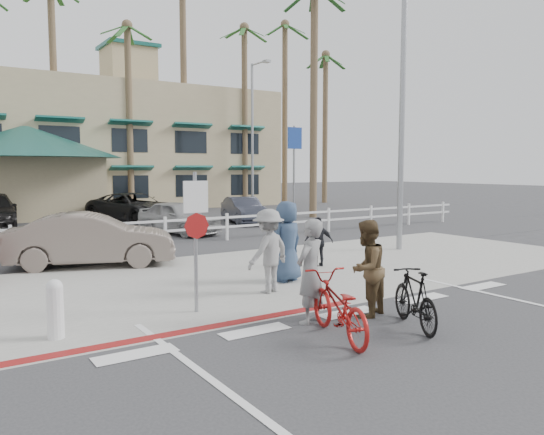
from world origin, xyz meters
TOP-DOWN VIEW (x-y plane):
  - ground at (0.00, 0.00)m, footprint 140.00×140.00m
  - bike_path at (0.00, -2.00)m, footprint 12.00×16.00m
  - sidewalk_plaza at (0.00, 4.50)m, footprint 22.00×7.00m
  - cross_street at (0.00, 8.50)m, footprint 40.00×5.00m
  - parking_lot at (0.00, 18.00)m, footprint 50.00×16.00m
  - curb_red at (-3.00, 1.20)m, footprint 7.00×0.25m
  - rail_fence at (0.50, 10.50)m, footprint 29.40×0.16m
  - building at (2.00, 31.00)m, footprint 28.00×16.00m
  - sign_post at (-2.30, 2.20)m, footprint 0.50×0.10m
  - bollard_0 at (-4.80, 2.00)m, footprint 0.26×0.26m
  - streetlight_0 at (6.50, 5.50)m, footprint 0.60×2.00m
  - streetlight_1 at (12.00, 24.00)m, footprint 0.60×2.00m
  - info_sign at (14.00, 22.00)m, footprint 1.20×0.16m
  - palm_4 at (0.00, 26.00)m, footprint 4.00×4.00m
  - palm_5 at (4.00, 25.00)m, footprint 4.00×4.00m
  - palm_6 at (8.00, 26.00)m, footprint 4.00×4.00m
  - palm_7 at (12.00, 25.00)m, footprint 4.00×4.00m
  - palm_8 at (16.00, 26.00)m, footprint 4.00×4.00m
  - palm_9 at (19.00, 25.00)m, footprint 4.00×4.00m
  - palm_11 at (11.00, 16.00)m, footprint 4.00×4.00m
  - bike_red at (-1.10, -0.41)m, footprint 1.18×2.07m
  - rider_red at (-0.95, 0.50)m, footprint 0.78×0.66m
  - bike_black at (0.34, -0.68)m, footprint 1.12×1.72m
  - rider_black at (0.16, 0.30)m, footprint 1.03×0.92m
  - pedestrian_a at (-0.34, 2.79)m, footprint 1.31×0.99m
  - pedestrian_child at (2.43, 4.58)m, footprint 0.85×0.66m
  - pedestrian_b at (0.63, 3.49)m, footprint 1.05×0.81m
  - car_white_sedan at (-2.71, 7.99)m, footprint 4.67×2.91m
  - lot_car_2 at (2.07, 13.26)m, footprint 2.59×4.25m
  - lot_car_3 at (6.31, 15.33)m, footprint 2.16×4.02m
  - lot_car_5 at (2.10, 18.84)m, footprint 4.05×5.68m

SIDE VIEW (x-z plane):
  - ground at x=0.00m, z-range 0.00..0.00m
  - parking_lot at x=0.00m, z-range 0.00..0.01m
  - bike_path at x=0.00m, z-range 0.00..0.01m
  - cross_street at x=0.00m, z-range 0.00..0.01m
  - sidewalk_plaza at x=0.00m, z-range 0.00..0.01m
  - curb_red at x=-3.00m, z-range 0.00..0.02m
  - bollard_0 at x=-4.80m, z-range 0.00..0.95m
  - rail_fence at x=0.50m, z-range 0.00..1.00m
  - bike_black at x=0.34m, z-range 0.00..1.01m
  - bike_red at x=-1.10m, z-range 0.00..1.03m
  - lot_car_3 at x=6.31m, z-range 0.00..1.26m
  - pedestrian_child at x=2.43m, z-range 0.00..1.34m
  - lot_car_2 at x=2.07m, z-range 0.00..1.35m
  - lot_car_5 at x=2.10m, z-range 0.00..1.44m
  - car_white_sedan at x=-2.71m, z-range 0.00..1.45m
  - rider_black at x=0.16m, z-range 0.00..1.75m
  - pedestrian_a at x=-0.34m, z-range 0.00..1.80m
  - rider_red at x=-0.95m, z-range 0.00..1.81m
  - pedestrian_b at x=0.63m, z-range 0.00..1.90m
  - sign_post at x=-2.30m, z-range 0.00..2.90m
  - info_sign at x=14.00m, z-range 0.00..5.60m
  - streetlight_0 at x=6.50m, z-range 0.00..9.00m
  - streetlight_1 at x=12.00m, z-range 0.00..9.50m
  - building at x=2.00m, z-range 0.00..11.30m
  - palm_5 at x=4.00m, z-range 0.00..13.00m
  - palm_9 at x=19.00m, z-range 0.00..13.00m
  - palm_7 at x=12.00m, z-range 0.00..14.00m
  - palm_11 at x=11.00m, z-range 0.00..14.00m
  - palm_4 at x=0.00m, z-range 0.00..15.00m
  - palm_8 at x=16.00m, z-range 0.00..15.00m
  - palm_6 at x=8.00m, z-range 0.00..17.00m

